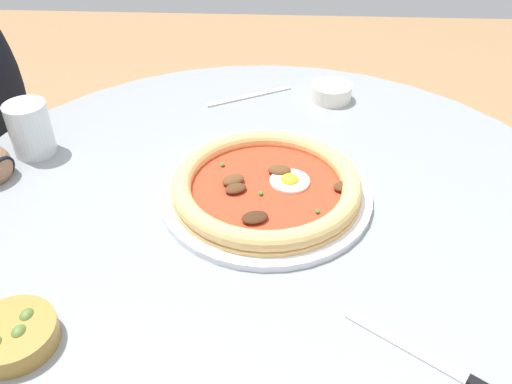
{
  "coord_description": "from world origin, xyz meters",
  "views": [
    {
      "loc": [
        -0.58,
        -0.02,
        1.23
      ],
      "look_at": [
        -0.0,
        0.01,
        0.79
      ],
      "focal_mm": 37.85,
      "sensor_mm": 36.0,
      "label": 1
    }
  ],
  "objects_px": {
    "ramekin_capers": "(331,92)",
    "olive_pan": "(12,336)",
    "dining_table": "(264,296)",
    "pizza_on_plate": "(270,188)",
    "fork_utensil": "(249,96)",
    "water_glass": "(31,132)"
  },
  "relations": [
    {
      "from": "ramekin_capers",
      "to": "olive_pan",
      "type": "distance_m",
      "value": 0.68
    },
    {
      "from": "fork_utensil",
      "to": "dining_table",
      "type": "bearing_deg",
      "value": -172.71
    },
    {
      "from": "pizza_on_plate",
      "to": "dining_table",
      "type": "bearing_deg",
      "value": 170.36
    },
    {
      "from": "water_glass",
      "to": "ramekin_capers",
      "type": "distance_m",
      "value": 0.53
    },
    {
      "from": "dining_table",
      "to": "ramekin_capers",
      "type": "bearing_deg",
      "value": -18.05
    },
    {
      "from": "water_glass",
      "to": "fork_utensil",
      "type": "xyz_separation_m",
      "value": [
        0.21,
        -0.33,
        -0.04
      ]
    },
    {
      "from": "fork_utensil",
      "to": "water_glass",
      "type": "bearing_deg",
      "value": 122.16
    },
    {
      "from": "pizza_on_plate",
      "to": "ramekin_capers",
      "type": "xyz_separation_m",
      "value": [
        0.31,
        -0.11,
        -0.0
      ]
    },
    {
      "from": "dining_table",
      "to": "pizza_on_plate",
      "type": "relative_size",
      "value": 3.24
    },
    {
      "from": "pizza_on_plate",
      "to": "olive_pan",
      "type": "height_order",
      "value": "olive_pan"
    },
    {
      "from": "olive_pan",
      "to": "fork_utensil",
      "type": "height_order",
      "value": "olive_pan"
    },
    {
      "from": "ramekin_capers",
      "to": "olive_pan",
      "type": "xyz_separation_m",
      "value": [
        -0.58,
        0.37,
        -0.0
      ]
    },
    {
      "from": "dining_table",
      "to": "ramekin_capers",
      "type": "xyz_separation_m",
      "value": [
        0.34,
        -0.11,
        0.19
      ]
    },
    {
      "from": "ramekin_capers",
      "to": "fork_utensil",
      "type": "relative_size",
      "value": 0.48
    },
    {
      "from": "dining_table",
      "to": "olive_pan",
      "type": "xyz_separation_m",
      "value": [
        -0.24,
        0.26,
        0.19
      ]
    },
    {
      "from": "water_glass",
      "to": "ramekin_capers",
      "type": "height_order",
      "value": "water_glass"
    },
    {
      "from": "pizza_on_plate",
      "to": "water_glass",
      "type": "height_order",
      "value": "water_glass"
    },
    {
      "from": "water_glass",
      "to": "dining_table",
      "type": "bearing_deg",
      "value": -109.17
    },
    {
      "from": "pizza_on_plate",
      "to": "water_glass",
      "type": "relative_size",
      "value": 3.51
    },
    {
      "from": "dining_table",
      "to": "water_glass",
      "type": "height_order",
      "value": "water_glass"
    },
    {
      "from": "ramekin_capers",
      "to": "olive_pan",
      "type": "relative_size",
      "value": 0.73
    },
    {
      "from": "pizza_on_plate",
      "to": "water_glass",
      "type": "bearing_deg",
      "value": 75.08
    }
  ]
}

